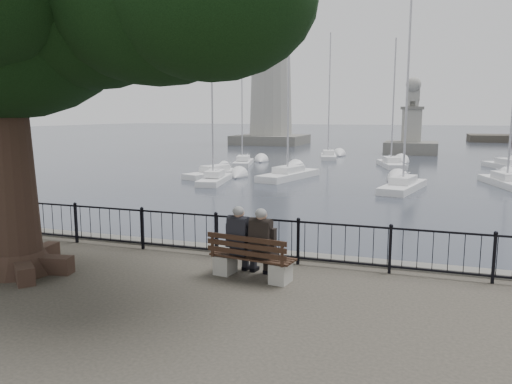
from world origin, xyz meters
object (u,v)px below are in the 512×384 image
at_px(bench, 251,263).
at_px(lighthouse, 271,56).
at_px(person_left, 242,243).
at_px(lion_monument, 411,135).
at_px(person_right, 264,246).

relative_size(bench, lighthouse, 0.06).
bearing_deg(person_left, lighthouse, 106.60).
bearing_deg(lighthouse, lion_monument, -31.09).
distance_m(person_left, lighthouse, 64.20).
relative_size(bench, lion_monument, 0.22).
distance_m(bench, person_right, 0.45).
xyz_separation_m(person_right, lighthouse, (-18.59, 60.71, 10.88)).
bearing_deg(person_right, bench, -165.88).
relative_size(lighthouse, lion_monument, 3.56).
bearing_deg(bench, person_right, 14.12).
bearing_deg(person_right, lighthouse, 107.02).
distance_m(person_right, lion_monument, 48.67).
distance_m(lighthouse, lion_monument, 25.60).
bearing_deg(lion_monument, person_left, -92.27).
bearing_deg(lighthouse, person_right, -72.98).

